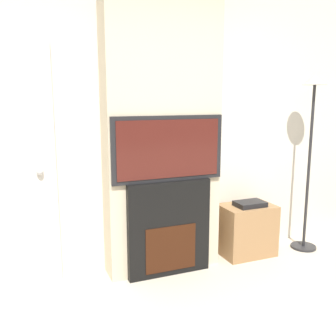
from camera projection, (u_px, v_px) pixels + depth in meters
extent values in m
cube|color=silver|center=(155.00, 125.00, 3.54)|extent=(6.00, 0.06, 2.70)
cube|color=beige|center=(162.00, 126.00, 3.38)|extent=(1.06, 0.29, 2.70)
cube|color=black|center=(168.00, 228.00, 3.41)|extent=(0.78, 0.14, 0.88)
cube|color=#33160A|center=(171.00, 249.00, 3.38)|extent=(0.48, 0.01, 0.42)
cube|color=black|center=(168.00, 149.00, 3.28)|extent=(1.03, 0.06, 0.58)
cube|color=#471914|center=(169.00, 149.00, 3.25)|extent=(0.95, 0.01, 0.51)
cylinder|color=#262628|center=(303.00, 247.00, 4.07)|extent=(0.27, 0.27, 0.03)
cylinder|color=#262628|center=(309.00, 168.00, 3.91)|extent=(0.03, 0.03, 1.71)
cone|color=#B7B2A3|center=(315.00, 80.00, 3.74)|extent=(0.25, 0.25, 0.10)
cube|color=#997047|center=(247.00, 230.00, 3.86)|extent=(0.54, 0.37, 0.53)
cube|color=black|center=(250.00, 204.00, 3.77)|extent=(0.30, 0.20, 0.05)
sphere|color=silver|center=(40.00, 171.00, 3.12)|extent=(0.06, 0.06, 0.06)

